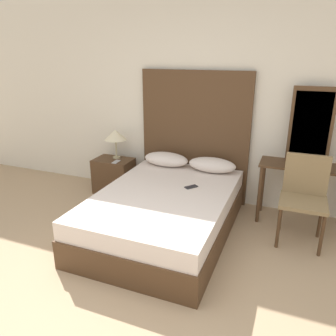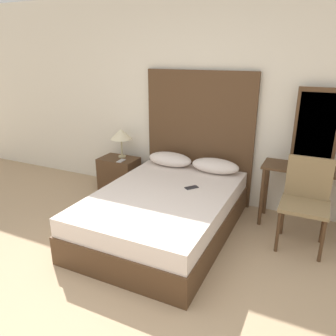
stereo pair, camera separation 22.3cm
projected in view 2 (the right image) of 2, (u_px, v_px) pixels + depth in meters
wall_back at (209, 102)px, 4.26m from camera, size 10.00×0.06×2.70m
bed at (164, 212)px, 3.71m from camera, size 1.42×2.07×0.50m
headboard at (199, 138)px, 4.40m from camera, size 1.49×0.05×1.75m
pillow_left at (170, 159)px, 4.44m from camera, size 0.62×0.30×0.19m
pillow_right at (215, 166)px, 4.18m from camera, size 0.62×0.30×0.19m
phone_on_bed at (192, 187)px, 3.74m from camera, size 0.15×0.16×0.01m
nightstand at (119, 175)px, 4.83m from camera, size 0.54×0.37×0.51m
table_lamp at (121, 134)px, 4.69m from camera, size 0.31×0.31×0.42m
phone_on_nightstand at (121, 161)px, 4.62m from camera, size 0.08×0.15×0.01m
vanity_desk at (308, 180)px, 3.71m from camera, size 1.01×0.40×0.74m
vanity_mirror at (316, 127)px, 3.66m from camera, size 0.47×0.03×0.87m
chair at (306, 197)px, 3.39m from camera, size 0.48×0.45×0.94m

